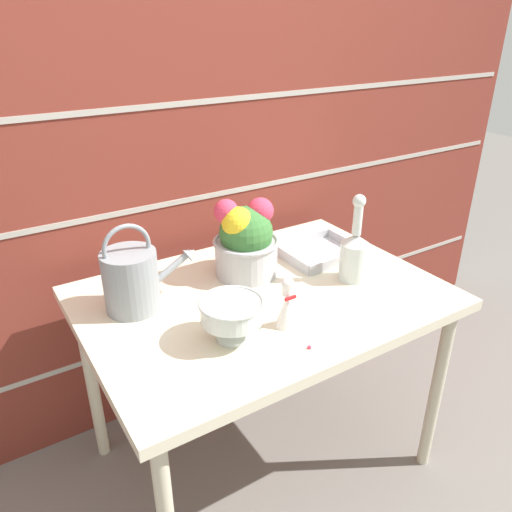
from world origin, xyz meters
The scene contains 10 objects.
ground_plane centered at (0.00, 0.00, 0.00)m, with size 12.00×12.00×0.00m, color slate.
brick_wall centered at (0.00, 0.54, 1.10)m, with size 3.60×0.08×2.20m.
patio_table centered at (0.00, 0.00, 0.67)m, with size 1.16×0.83×0.74m.
watering_can centered at (-0.38, 0.14, 0.84)m, with size 0.31×0.17×0.28m.
crystal_pedestal_bowl centered at (-0.21, -0.17, 0.83)m, with size 0.18×0.18×0.12m.
flower_planter centered at (0.02, 0.15, 0.87)m, with size 0.23×0.23×0.28m.
glass_decanter centered at (0.32, -0.08, 0.84)m, with size 0.10×0.10×0.31m.
figurine_vase centered at (-0.04, -0.19, 0.80)m, with size 0.07×0.07×0.16m.
wire_tray centered at (0.34, 0.12, 0.75)m, with size 0.28×0.23×0.04m.
fallen_petal centered at (-0.05, -0.32, 0.74)m, with size 0.01×0.01×0.01m.
Camera 1 is at (-0.77, -1.19, 1.57)m, focal length 35.00 mm.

